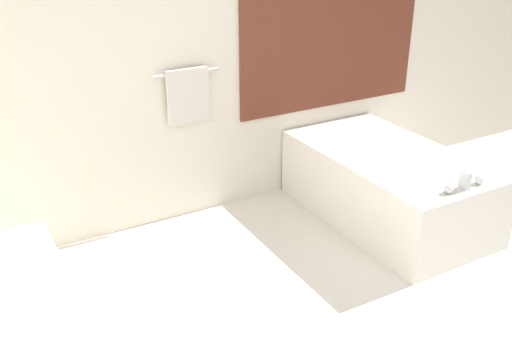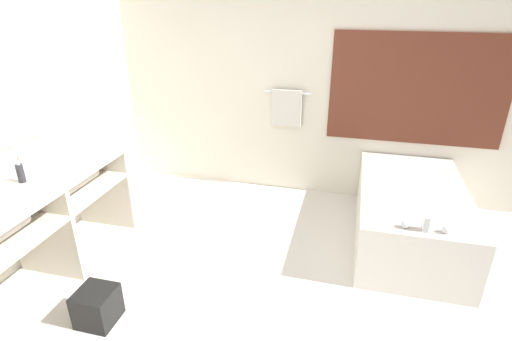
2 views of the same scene
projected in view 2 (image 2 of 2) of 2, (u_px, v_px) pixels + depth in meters
ground_plane at (270, 331)px, 2.74m from camera, size 16.00×16.00×0.00m
wall_back_with_blinds at (321, 74)px, 4.15m from camera, size 7.40×0.13×2.70m
vanity_counter at (41, 204)px, 3.07m from camera, size 0.65×1.64×0.87m
sink_faucet at (32, 154)px, 3.17m from camera, size 0.09×0.04×0.18m
bathtub at (410, 212)px, 3.63m from camera, size 0.91×1.60×0.66m
soap_dispenser at (20, 173)px, 2.87m from camera, size 0.05×0.05×0.17m
waste_bin at (97, 306)px, 2.78m from camera, size 0.25×0.25×0.26m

